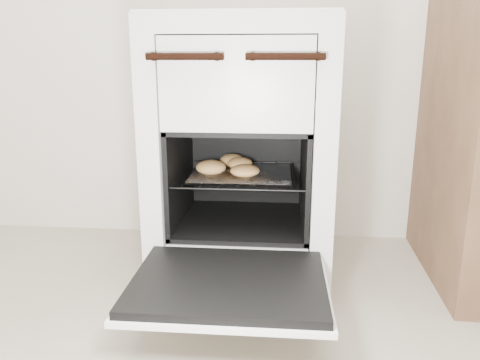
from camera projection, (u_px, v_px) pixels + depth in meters
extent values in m
cube|color=silver|center=(244.00, 153.00, 1.55)|extent=(0.55, 0.58, 0.84)
cylinder|color=black|center=(185.00, 57.00, 1.19)|extent=(0.20, 0.02, 0.02)
cylinder|color=black|center=(285.00, 57.00, 1.17)|extent=(0.20, 0.02, 0.02)
cube|color=black|center=(229.00, 282.00, 1.15)|extent=(0.47, 0.36, 0.02)
cube|color=silver|center=(229.00, 288.00, 1.16)|extent=(0.49, 0.38, 0.01)
cylinder|color=black|center=(182.00, 173.00, 1.51)|extent=(0.01, 0.38, 0.01)
cylinder|color=black|center=(303.00, 175.00, 1.48)|extent=(0.01, 0.38, 0.01)
cylinder|color=black|center=(237.00, 190.00, 1.32)|extent=(0.39, 0.01, 0.01)
cylinder|color=black|center=(246.00, 162.00, 1.67)|extent=(0.39, 0.01, 0.01)
cylinder|color=black|center=(191.00, 173.00, 1.51)|extent=(0.01, 0.36, 0.01)
cylinder|color=black|center=(208.00, 173.00, 1.50)|extent=(0.01, 0.36, 0.01)
cylinder|color=black|center=(225.00, 174.00, 1.50)|extent=(0.01, 0.36, 0.01)
cylinder|color=black|center=(242.00, 174.00, 1.50)|extent=(0.01, 0.36, 0.01)
cylinder|color=black|center=(259.00, 175.00, 1.49)|extent=(0.01, 0.36, 0.01)
cylinder|color=black|center=(276.00, 175.00, 1.49)|extent=(0.01, 0.36, 0.01)
cylinder|color=black|center=(293.00, 175.00, 1.48)|extent=(0.01, 0.36, 0.01)
cube|color=white|center=(241.00, 174.00, 1.48)|extent=(0.31, 0.27, 0.01)
ellipsoid|color=tan|center=(211.00, 167.00, 1.46)|extent=(0.13, 0.13, 0.04)
ellipsoid|color=tan|center=(232.00, 160.00, 1.56)|extent=(0.11, 0.11, 0.04)
ellipsoid|color=tan|center=(245.00, 171.00, 1.43)|extent=(0.09, 0.09, 0.04)
ellipsoid|color=tan|center=(240.00, 163.00, 1.52)|extent=(0.11, 0.11, 0.04)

